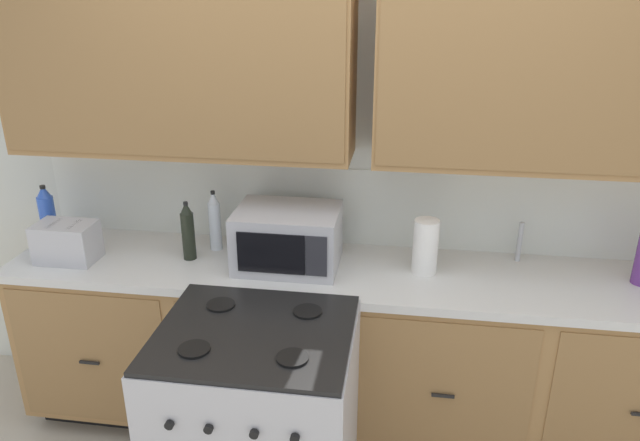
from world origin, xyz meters
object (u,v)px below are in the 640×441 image
bottle_clear (215,221)px  bottle_blue (47,214)px  toaster (67,242)px  paper_towel_roll (425,247)px  stove_range (259,429)px  microwave (288,238)px  bottle_dark (188,231)px

bottle_clear → bottle_blue: (-0.88, -0.04, -0.00)m
toaster → paper_towel_roll: paper_towel_roll is taller
stove_range → paper_towel_roll: bearing=45.1°
stove_range → paper_towel_roll: (0.65, 0.65, 0.57)m
microwave → bottle_dark: bottle_dark is taller
toaster → bottle_clear: bottle_clear is taller
bottle_clear → bottle_dark: (-0.09, -0.13, -0.01)m
stove_range → paper_towel_roll: 1.08m
stove_range → toaster: bearing=153.6°
stove_range → toaster: (-1.06, 0.52, 0.54)m
paper_towel_roll → bottle_blue: 1.92m
bottle_dark → paper_towel_roll: bearing=0.9°
toaster → paper_towel_roll: bearing=4.1°
bottle_dark → bottle_blue: bearing=173.3°
toaster → bottle_clear: (0.67, 0.23, 0.06)m
toaster → paper_towel_roll: size_ratio=1.08×
stove_range → microwave: microwave is taller
microwave → bottle_clear: bottle_clear is taller
toaster → bottle_blue: bottle_blue is taller
toaster → paper_towel_roll: 1.71m
paper_towel_roll → bottle_clear: bearing=173.9°
paper_towel_roll → bottle_blue: bottle_blue is taller
microwave → bottle_blue: size_ratio=1.57×
stove_range → bottle_blue: (-1.27, 0.72, 0.59)m
microwave → toaster: size_ratio=1.71×
bottle_clear → bottle_blue: 0.88m
stove_range → bottle_dark: 0.99m
bottle_clear → microwave: bearing=-17.9°
stove_range → bottle_clear: 1.04m
paper_towel_roll → bottle_clear: size_ratio=0.84×
bottle_clear → bottle_dark: size_ratio=1.05×
microwave → bottle_dark: size_ratio=1.64×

